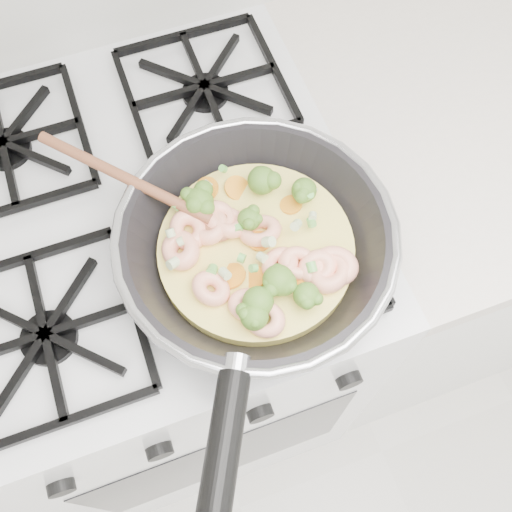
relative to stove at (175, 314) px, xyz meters
name	(u,v)px	position (x,y,z in m)	size (l,w,h in m)	color
stove	(175,314)	(0.00, 0.00, 0.00)	(0.60, 0.60, 0.92)	white
skillet	(255,249)	(0.12, -0.15, 0.50)	(0.38, 0.53, 0.09)	black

